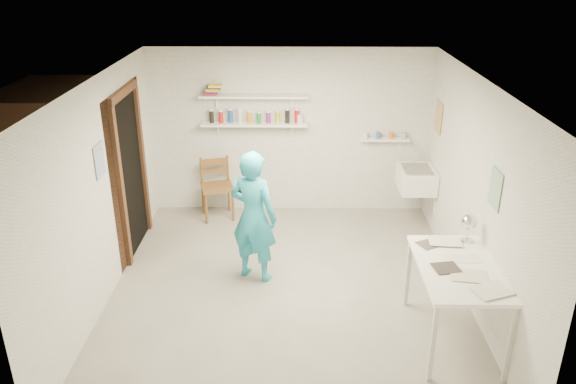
{
  "coord_description": "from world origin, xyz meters",
  "views": [
    {
      "loc": [
        0.08,
        -5.5,
        3.56
      ],
      "look_at": [
        0.0,
        0.4,
        1.05
      ],
      "focal_mm": 35.0,
      "sensor_mm": 36.0,
      "label": 1
    }
  ],
  "objects_px": {
    "belfast_sink": "(416,179)",
    "wall_clock": "(246,188)",
    "work_table": "(454,304)",
    "desk_lamp": "(469,222)",
    "wooden_chair": "(217,187)",
    "man": "(254,217)"
  },
  "relations": [
    {
      "from": "belfast_sink",
      "to": "wooden_chair",
      "type": "relative_size",
      "value": 0.63
    },
    {
      "from": "wall_clock",
      "to": "work_table",
      "type": "relative_size",
      "value": 0.23
    },
    {
      "from": "wall_clock",
      "to": "belfast_sink",
      "type": "bearing_deg",
      "value": 53.37
    },
    {
      "from": "work_table",
      "to": "desk_lamp",
      "type": "distance_m",
      "value": 0.84
    },
    {
      "from": "wall_clock",
      "to": "work_table",
      "type": "height_order",
      "value": "wall_clock"
    },
    {
      "from": "belfast_sink",
      "to": "desk_lamp",
      "type": "distance_m",
      "value": 2.11
    },
    {
      "from": "belfast_sink",
      "to": "man",
      "type": "height_order",
      "value": "man"
    },
    {
      "from": "man",
      "to": "work_table",
      "type": "distance_m",
      "value": 2.37
    },
    {
      "from": "wooden_chair",
      "to": "man",
      "type": "bearing_deg",
      "value": -83.9
    },
    {
      "from": "wall_clock",
      "to": "wooden_chair",
      "type": "xyz_separation_m",
      "value": [
        -0.56,
        1.43,
        -0.58
      ]
    },
    {
      "from": "work_table",
      "to": "desk_lamp",
      "type": "relative_size",
      "value": 8.0
    },
    {
      "from": "belfast_sink",
      "to": "wall_clock",
      "type": "xyz_separation_m",
      "value": [
        -2.23,
        -1.21,
        0.36
      ]
    },
    {
      "from": "belfast_sink",
      "to": "wall_clock",
      "type": "bearing_deg",
      "value": -151.47
    },
    {
      "from": "man",
      "to": "wooden_chair",
      "type": "relative_size",
      "value": 1.67
    },
    {
      "from": "work_table",
      "to": "man",
      "type": "bearing_deg",
      "value": 150.19
    },
    {
      "from": "desk_lamp",
      "to": "belfast_sink",
      "type": "bearing_deg",
      "value": 92.71
    },
    {
      "from": "man",
      "to": "wooden_chair",
      "type": "xyz_separation_m",
      "value": [
        -0.65,
        1.63,
        -0.32
      ]
    },
    {
      "from": "belfast_sink",
      "to": "man",
      "type": "bearing_deg",
      "value": -146.57
    },
    {
      "from": "wooden_chair",
      "to": "desk_lamp",
      "type": "relative_size",
      "value": 5.99
    },
    {
      "from": "wall_clock",
      "to": "desk_lamp",
      "type": "relative_size",
      "value": 1.8
    },
    {
      "from": "belfast_sink",
      "to": "man",
      "type": "distance_m",
      "value": 2.57
    },
    {
      "from": "work_table",
      "to": "belfast_sink",
      "type": "bearing_deg",
      "value": 87.56
    }
  ]
}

